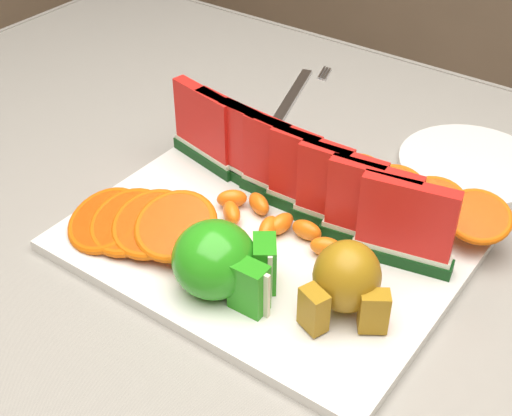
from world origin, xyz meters
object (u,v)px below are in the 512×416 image
Objects in this scene: side_plate at (471,164)px; fork at (296,94)px; platter at (265,243)px; apple_cluster at (221,262)px; pear_cluster at (346,281)px.

fork is (-0.28, 0.03, -0.00)m from side_plate.
platter reaches higher than fork.
platter is at bearing 96.31° from apple_cluster.
side_plate is at bearing -6.36° from fork.
pear_cluster reaches higher than side_plate.
pear_cluster is 0.46m from fork.
side_plate is at bearing 90.41° from pear_cluster.
side_plate is (0.11, 0.36, -0.04)m from apple_cluster.
fork is (-0.17, 0.39, -0.04)m from apple_cluster.
platter is 0.14m from pear_cluster.
apple_cluster is at bearing -66.40° from fork.
pear_cluster is 0.32m from side_plate.
pear_cluster reaches higher than apple_cluster.
apple_cluster is 0.63× the size of fork.
platter is at bearing 160.41° from pear_cluster.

